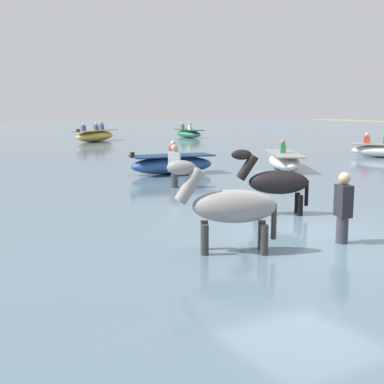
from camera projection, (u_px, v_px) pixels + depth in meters
The scene contains 10 objects.
ground_plane at pixel (305, 258), 9.63m from camera, with size 120.00×120.00×0.00m, color gray.
water_surface at pixel (103, 179), 18.10m from camera, with size 90.00×90.00×0.42m, color slate.
horse_lead_grey at pixel (229, 209), 8.37m from camera, with size 1.64×1.15×1.89m.
horse_trailing_black at pixel (275, 184), 11.24m from camera, with size 1.57×1.09×1.80m.
boat_distant_west at pixel (172, 164), 17.67m from camera, with size 2.95×1.47×1.11m.
boat_distant_east at pixel (189, 133), 35.81m from camera, with size 0.96×2.71×1.02m.
boat_mid_outer at pixel (284, 161), 18.93m from camera, with size 2.51×3.30×1.06m.
boat_mid_channel at pixel (95, 136), 32.35m from camera, with size 3.39×2.72×1.16m.
person_spectator_far at pixel (343, 217), 8.96m from camera, with size 0.29×0.37×1.63m.
person_wading_close at pixel (174, 172), 14.84m from camera, with size 0.37×0.36×1.63m.
Camera 1 is at (-6.48, -6.98, 2.77)m, focal length 49.90 mm.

